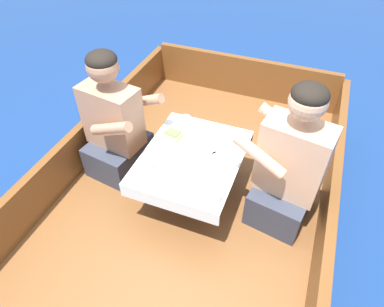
% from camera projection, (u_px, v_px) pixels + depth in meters
% --- Properties ---
extents(ground_plane, '(60.00, 60.00, 0.00)m').
position_uv_depth(ground_plane, '(190.00, 222.00, 2.72)').
color(ground_plane, navy).
extents(boat_deck, '(1.90, 3.02, 0.31)m').
position_uv_depth(boat_deck, '(190.00, 210.00, 2.61)').
color(boat_deck, brown).
rests_on(boat_deck, ground_plane).
extents(gunwale_port, '(0.06, 3.02, 0.34)m').
position_uv_depth(gunwale_port, '(79.00, 149.00, 2.64)').
color(gunwale_port, brown).
rests_on(gunwale_port, boat_deck).
extents(gunwale_starboard, '(0.06, 3.02, 0.34)m').
position_uv_depth(gunwale_starboard, '(327.00, 220.00, 2.15)').
color(gunwale_starboard, brown).
rests_on(gunwale_starboard, boat_deck).
extents(bow_coaming, '(1.78, 0.06, 0.40)m').
position_uv_depth(bow_coaming, '(245.00, 77.00, 3.39)').
color(bow_coaming, brown).
rests_on(bow_coaming, boat_deck).
extents(cockpit_table, '(0.65, 0.80, 0.38)m').
position_uv_depth(cockpit_table, '(192.00, 160.00, 2.30)').
color(cockpit_table, '#B2B2B7').
rests_on(cockpit_table, boat_deck).
extents(person_port, '(0.56, 0.50, 0.99)m').
position_uv_depth(person_port, '(115.00, 127.00, 2.47)').
color(person_port, '#333847').
rests_on(person_port, boat_deck).
extents(person_starboard, '(0.57, 0.52, 1.03)m').
position_uv_depth(person_starboard, '(289.00, 169.00, 2.12)').
color(person_starboard, '#333847').
rests_on(person_starboard, boat_deck).
extents(plate_sandwich, '(0.18, 0.18, 0.01)m').
position_uv_depth(plate_sandwich, '(173.00, 138.00, 2.41)').
color(plate_sandwich, white).
rests_on(plate_sandwich, cockpit_table).
extents(plate_bread, '(0.21, 0.21, 0.01)m').
position_uv_depth(plate_bread, '(174.00, 179.00, 2.11)').
color(plate_bread, white).
rests_on(plate_bread, cockpit_table).
extents(sandwich, '(0.13, 0.11, 0.05)m').
position_uv_depth(sandwich, '(173.00, 135.00, 2.39)').
color(sandwich, '#E0BC7F').
rests_on(sandwich, plate_sandwich).
extents(bowl_port_near, '(0.14, 0.14, 0.04)m').
position_uv_depth(bowl_port_near, '(210.00, 195.00, 1.99)').
color(bowl_port_near, white).
rests_on(bowl_port_near, cockpit_table).
extents(bowl_starboard_near, '(0.11, 0.11, 0.04)m').
position_uv_depth(bowl_starboard_near, '(144.00, 167.00, 2.17)').
color(bowl_starboard_near, white).
rests_on(bowl_starboard_near, cockpit_table).
extents(coffee_cup_port, '(0.10, 0.07, 0.06)m').
position_uv_depth(coffee_cup_port, '(218.00, 142.00, 2.33)').
color(coffee_cup_port, white).
rests_on(coffee_cup_port, cockpit_table).
extents(coffee_cup_starboard, '(0.10, 0.07, 0.07)m').
position_uv_depth(coffee_cup_starboard, '(186.00, 120.00, 2.51)').
color(coffee_cup_starboard, white).
rests_on(coffee_cup_starboard, cockpit_table).
extents(utensil_knife_starboard, '(0.17, 0.05, 0.00)m').
position_uv_depth(utensil_knife_starboard, '(214.00, 135.00, 2.43)').
color(utensil_knife_starboard, silver).
rests_on(utensil_knife_starboard, cockpit_table).
extents(utensil_fork_starboard, '(0.11, 0.15, 0.00)m').
position_uv_depth(utensil_fork_starboard, '(208.00, 156.00, 2.27)').
color(utensil_fork_starboard, silver).
rests_on(utensil_fork_starboard, cockpit_table).
extents(utensil_spoon_center, '(0.14, 0.12, 0.01)m').
position_uv_depth(utensil_spoon_center, '(169.00, 148.00, 2.33)').
color(utensil_spoon_center, silver).
rests_on(utensil_spoon_center, cockpit_table).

